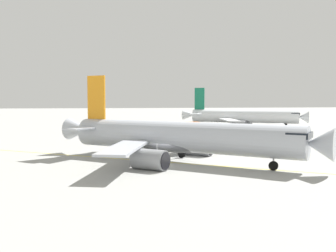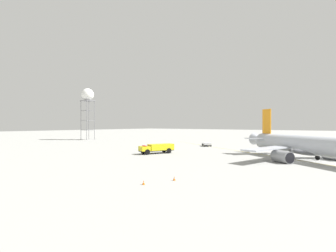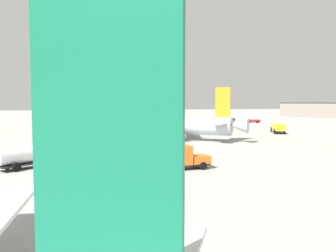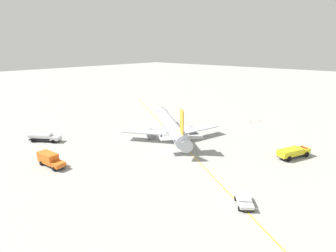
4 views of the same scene
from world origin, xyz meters
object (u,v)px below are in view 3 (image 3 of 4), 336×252
Objects in this scene: fuel_tanker_truck at (32,156)px; ops_pickup_truck at (253,121)px; fire_tender_truck at (278,128)px; safety_cone_mid at (180,126)px; catering_truck_truck at (175,157)px; safety_cone_near at (178,127)px; baggage_truck_truck at (231,119)px; airliner_main at (165,126)px.

ops_pickup_truck is (82.44, -76.75, -0.76)m from fuel_tanker_truck.
fuel_tanker_truck is at bearing 145.39° from fire_tender_truck.
ops_pickup_truck is 10.57× the size of safety_cone_mid.
catering_truck_truck is 15.01× the size of safety_cone_near.
baggage_truck_truck is at bearing 10.32° from fire_tender_truck.
baggage_truck_truck is at bearing -43.18° from safety_cone_near.
fuel_tanker_truck is 1.57× the size of ops_pickup_truck.
baggage_truck_truck reaches higher than safety_cone_mid.
baggage_truck_truck is (99.91, -74.71, -0.86)m from fuel_tanker_truck.
airliner_main is 86.25m from baggage_truck_truck.
airliner_main reaches higher than fire_tender_truck.
safety_cone_near and safety_cone_mid have the same top height.
safety_cone_mid is at bearing -22.42° from safety_cone_near.
catering_truck_truck is at bearing 159.56° from fire_tender_truck.
fire_tender_truck is 17.62× the size of safety_cone_mid.
fuel_tanker_truck reaches higher than ops_pickup_truck.
baggage_truck_truck is (106.25, -56.83, -0.95)m from catering_truck_truck.
fire_tender_truck reaches higher than safety_cone_near.
catering_truck_truck is 69.90m from safety_cone_near.
airliner_main is at bearing 13.90° from fuel_tanker_truck.
fuel_tanker_truck is 1.11× the size of catering_truck_truck.
catering_truck_truck reaches higher than safety_cone_near.
fire_tender_truck is 32.23m from safety_cone_near.
fuel_tanker_truck is 16.62× the size of safety_cone_mid.
safety_cone_near is 1.00× the size of safety_cone_mid.
catering_truck_truck reaches higher than fuel_tanker_truck.
catering_truck_truck is at bearing -87.73° from baggage_truck_truck.
airliner_main is at bearing 126.57° from fire_tender_truck.
catering_truck_truck reaches higher than ops_pickup_truck.
catering_truck_truck reaches higher than safety_cone_mid.
catering_truck_truck is 74.57m from safety_cone_mid.
ops_pickup_truck is 41.01m from safety_cone_mid.
catering_truck_truck is 1.42× the size of ops_pickup_truck.
catering_truck_truck is (-35.54, 7.50, -1.48)m from airliner_main.
fire_tender_truck is at bearing 39.35° from catering_truck_truck.
safety_cone_mid is at bearing -74.35° from airliner_main.
fire_tender_truck is at bearing -129.62° from airliner_main.
fire_tender_truck is at bearing -143.90° from safety_cone_mid.
ops_pickup_truck is at bearing -96.59° from airliner_main.
catering_truck_truck is 60.50m from fire_tender_truck.
baggage_truck_truck is at bearing -45.10° from safety_cone_mid.
airliner_main reaches higher than safety_cone_near.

